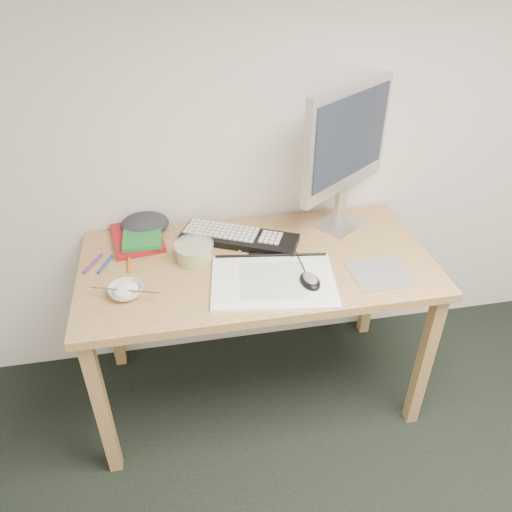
{
  "coord_description": "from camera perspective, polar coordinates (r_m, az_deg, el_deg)",
  "views": [
    {
      "loc": [
        -0.64,
        -0.18,
        1.89
      ],
      "look_at": [
        -0.35,
        1.35,
        0.83
      ],
      "focal_mm": 35.0,
      "sensor_mm": 36.0,
      "label": 1
    }
  ],
  "objects": [
    {
      "name": "mousepad",
      "position": [
        1.98,
        13.97,
        -1.94
      ],
      "size": [
        0.23,
        0.21,
        0.0
      ],
      "primitive_type": "cube",
      "rotation": [
        0.0,
        0.0,
        0.03
      ],
      "color": "slate",
      "rests_on": "desk"
    },
    {
      "name": "pencil_tan",
      "position": [
        2.0,
        -0.37,
        -0.31
      ],
      "size": [
        0.18,
        0.07,
        0.01
      ],
      "primitive_type": "cylinder",
      "rotation": [
        0.0,
        1.57,
        -0.32
      ],
      "color": "#A38856",
      "rests_on": "desk"
    },
    {
      "name": "marker_blue",
      "position": [
        2.05,
        -16.87,
        -0.9
      ],
      "size": [
        0.06,
        0.12,
        0.01
      ],
      "primitive_type": "cylinder",
      "rotation": [
        0.0,
        1.57,
        1.19
      ],
      "color": "#1B3696",
      "rests_on": "desk"
    },
    {
      "name": "pencil_black",
      "position": [
        2.03,
        1.9,
        0.18
      ],
      "size": [
        0.19,
        0.05,
        0.01
      ],
      "primitive_type": "cylinder",
      "rotation": [
        0.0,
        1.57,
        -0.24
      ],
      "color": "black",
      "rests_on": "desk"
    },
    {
      "name": "mouse",
      "position": [
        1.85,
        6.22,
        -2.58
      ],
      "size": [
        0.08,
        0.12,
        0.04
      ],
      "primitive_type": "ellipsoid",
      "rotation": [
        0.0,
        0.0,
        0.12
      ],
      "color": "black",
      "rests_on": "sketchpad"
    },
    {
      "name": "monitor",
      "position": [
        2.09,
        10.38,
        12.68
      ],
      "size": [
        0.45,
        0.35,
        0.62
      ],
      "rotation": [
        0.0,
        0.0,
        0.64
      ],
      "color": "silver",
      "rests_on": "desk"
    },
    {
      "name": "fruit_tub",
      "position": [
        1.99,
        -7.06,
        0.44
      ],
      "size": [
        0.19,
        0.19,
        0.08
      ],
      "primitive_type": "cylinder",
      "rotation": [
        0.0,
        0.0,
        -0.26
      ],
      "color": "gold",
      "rests_on": "desk"
    },
    {
      "name": "cloth_lump",
      "position": [
        2.22,
        -12.57,
        3.61
      ],
      "size": [
        0.18,
        0.16,
        0.07
      ],
      "primitive_type": "ellipsoid",
      "rotation": [
        0.0,
        0.0,
        -0.08
      ],
      "color": "#26292D",
      "rests_on": "desk"
    },
    {
      "name": "pencil_pink",
      "position": [
        2.05,
        0.35,
        0.66
      ],
      "size": [
        0.17,
        0.03,
        0.01
      ],
      "primitive_type": "cylinder",
      "rotation": [
        0.0,
        1.57,
        -0.13
      ],
      "color": "#DF6F80",
      "rests_on": "desk"
    },
    {
      "name": "rice_bowl",
      "position": [
        1.87,
        -14.64,
        -3.92
      ],
      "size": [
        0.14,
        0.14,
        0.04
      ],
      "primitive_type": "imported",
      "rotation": [
        0.0,
        0.0,
        0.11
      ],
      "color": "white",
      "rests_on": "desk"
    },
    {
      "name": "marker_orange",
      "position": [
        2.03,
        -14.33,
        -0.82
      ],
      "size": [
        0.02,
        0.12,
        0.01
      ],
      "primitive_type": "cylinder",
      "rotation": [
        0.0,
        1.57,
        1.61
      ],
      "color": "#D76019",
      "rests_on": "desk"
    },
    {
      "name": "book_red",
      "position": [
        2.17,
        -13.41,
        2.01
      ],
      "size": [
        0.24,
        0.29,
        0.03
      ],
      "primitive_type": "cube",
      "rotation": [
        0.0,
        0.0,
        0.16
      ],
      "color": "maroon",
      "rests_on": "desk"
    },
    {
      "name": "chopsticks",
      "position": [
        1.83,
        -14.77,
        -3.82
      ],
      "size": [
        0.25,
        0.1,
        0.02
      ],
      "primitive_type": "cylinder",
      "rotation": [
        0.0,
        1.57,
        -0.31
      ],
      "color": "silver",
      "rests_on": "rice_bowl"
    },
    {
      "name": "keyboard",
      "position": [
        2.11,
        -1.91,
        2.07
      ],
      "size": [
        0.51,
        0.36,
        0.03
      ],
      "primitive_type": "cube",
      "rotation": [
        0.0,
        0.0,
        -0.45
      ],
      "color": "black",
      "rests_on": "desk"
    },
    {
      "name": "sketchpad",
      "position": [
        1.87,
        1.99,
        -2.93
      ],
      "size": [
        0.5,
        0.39,
        0.01
      ],
      "primitive_type": "cube",
      "rotation": [
        0.0,
        0.0,
        -0.15
      ],
      "color": "white",
      "rests_on": "desk"
    },
    {
      "name": "desk",
      "position": [
        2.04,
        0.13,
        -2.45
      ],
      "size": [
        1.4,
        0.7,
        0.75
      ],
      "color": "tan",
      "rests_on": "ground"
    },
    {
      "name": "book_green",
      "position": [
        2.14,
        -12.86,
        2.33
      ],
      "size": [
        0.16,
        0.22,
        0.02
      ],
      "primitive_type": "cube",
      "rotation": [
        0.0,
        0.0,
        -0.02
      ],
      "color": "#1B6E2C",
      "rests_on": "book_red"
    },
    {
      "name": "marker_purple",
      "position": [
        2.07,
        -18.15,
        -0.79
      ],
      "size": [
        0.07,
        0.12,
        0.01
      ],
      "primitive_type": "cylinder",
      "rotation": [
        0.0,
        1.57,
        1.1
      ],
      "color": "#5F2381",
      "rests_on": "desk"
    }
  ]
}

